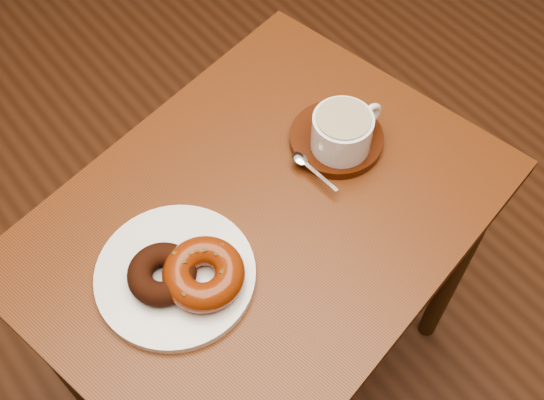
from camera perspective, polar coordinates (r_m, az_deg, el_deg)
ground at (r=1.78m, az=-4.79°, el=-5.16°), size 6.00×6.00×0.00m
cafe_table at (r=1.13m, az=-0.79°, el=-4.09°), size 0.82×0.67×0.68m
donut_plate at (r=0.99m, az=-8.08°, el=-6.24°), size 0.32×0.32×0.01m
donut_cinnamon at (r=0.97m, az=-9.19°, el=-6.14°), size 0.13×0.13×0.04m
donut_caramel at (r=0.95m, az=-5.73°, el=-6.17°), size 0.16×0.16×0.04m
saucer at (r=1.12m, az=5.40°, el=5.12°), size 0.17×0.17×0.02m
coffee_cup at (r=1.08m, az=5.95°, el=5.76°), size 0.13×0.10×0.07m
teaspoon at (r=1.07m, az=2.68°, el=3.18°), size 0.02×0.10×0.01m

